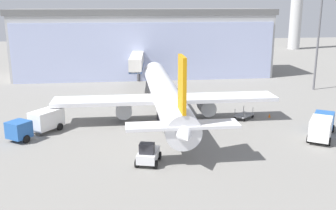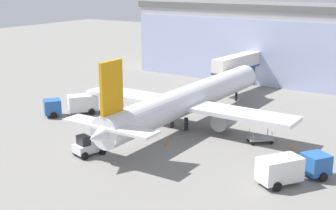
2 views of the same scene
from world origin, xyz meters
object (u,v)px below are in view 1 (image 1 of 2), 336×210
Objects in this scene: catering_truck at (38,122)px; apron_light_mast at (319,32)px; airplane at (165,95)px; pushback_tug at (148,154)px; safety_cone_wingtip at (269,115)px; baggage_cart at (244,115)px; jet_bridge at (137,62)px; safety_cone_nose at (190,135)px; fuel_truck at (322,126)px.

apron_light_mast is at bearing 150.21° from catering_truck.
catering_truck is (-45.01, -19.00, -8.91)m from apron_light_mast.
apron_light_mast is 33.34m from airplane.
catering_truck is 16.27m from pushback_tug.
catering_truck is at bearing -157.11° from apron_light_mast.
airplane reaches higher than catering_truck.
safety_cone_wingtip is (14.33, -1.34, -3.04)m from airplane.
baggage_cart is at bearing 133.54° from catering_truck.
safety_cone_wingtip is at bearing -36.75° from pushback_tug.
jet_bridge is at bearing -169.95° from catering_truck.
jet_bridge is 30.25m from safety_cone_nose.
baggage_cart is 3.72m from safety_cone_wingtip.
pushback_tug is at bearing -177.24° from baggage_cart.
catering_truck reaches higher than pushback_tug.
safety_cone_nose is (-8.71, -6.45, -0.23)m from baggage_cart.
safety_cone_wingtip is at bearing 133.01° from catering_truck.
safety_cone_wingtip is (-2.77, 8.79, -1.19)m from fuel_truck.
safety_cone_wingtip is (16.80, -23.04, -4.38)m from jet_bridge.
apron_light_mast is 2.43× the size of catering_truck.
baggage_cart reaches higher than safety_cone_wingtip.
pushback_tug is at bearing -142.70° from safety_cone_wingtip.
baggage_cart is at bearing 36.51° from safety_cone_nose.
apron_light_mast reaches higher than pushback_tug.
safety_cone_nose is at bearing 116.01° from catering_truck.
catering_truck reaches higher than safety_cone_nose.
safety_cone_nose is at bearing -165.45° from airplane.
fuel_truck is at bearing 117.39° from catering_truck.
catering_truck reaches higher than baggage_cart.
baggage_cart is 5.75× the size of safety_cone_nose.
apron_light_mast is 24.00m from safety_cone_wingtip.
fuel_truck is at bearing -8.30° from safety_cone_nose.
safety_cone_nose is (1.90, -7.92, -3.04)m from airplane.
safety_cone_nose is (17.80, -3.56, -1.19)m from catering_truck.
jet_bridge is 1.92× the size of fuel_truck.
apron_light_mast is (31.58, -7.04, 5.72)m from jet_bridge.
apron_light_mast reaches higher than jet_bridge.
baggage_cart is (26.52, 2.89, -0.97)m from catering_truck.
apron_light_mast is 49.66m from catering_truck.
airplane is 5.16× the size of fuel_truck.
airplane is at bearing 142.63° from catering_truck.
airplane is 15.63m from pushback_tug.
fuel_truck is 2.30× the size of baggage_cart.
baggage_cart is (13.09, -23.16, -4.16)m from jet_bridge.
fuel_truck is 10.86m from baggage_cart.
apron_light_mast is 4.85× the size of pushback_tug.
baggage_cart is at bearing 70.92° from fuel_truck.
safety_cone_wingtip is at bearing 27.88° from safety_cone_nose.
apron_light_mast is at bearing -31.86° from pushback_tug.
jet_bridge is at bearing 14.15° from pushback_tug.
airplane is 11.86× the size of baggage_cart.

